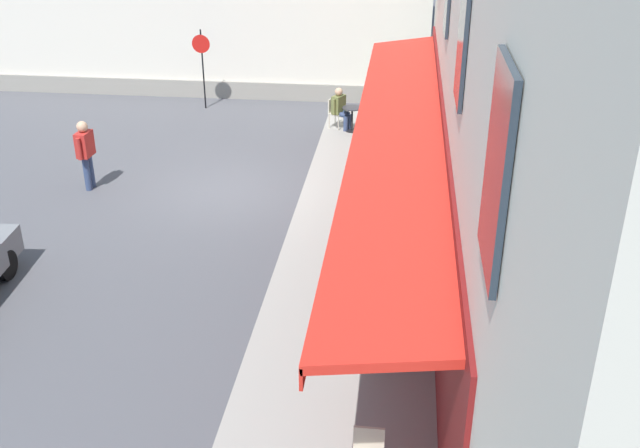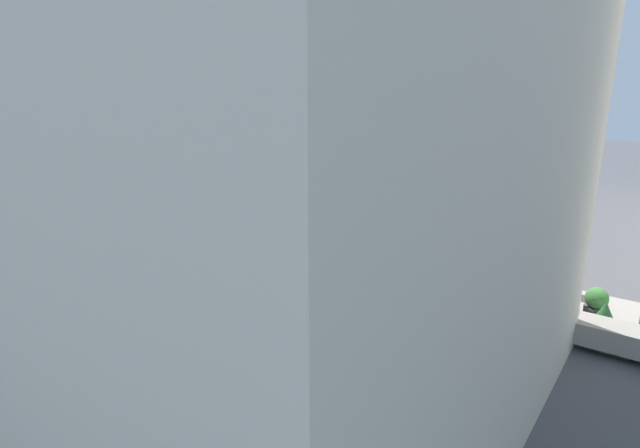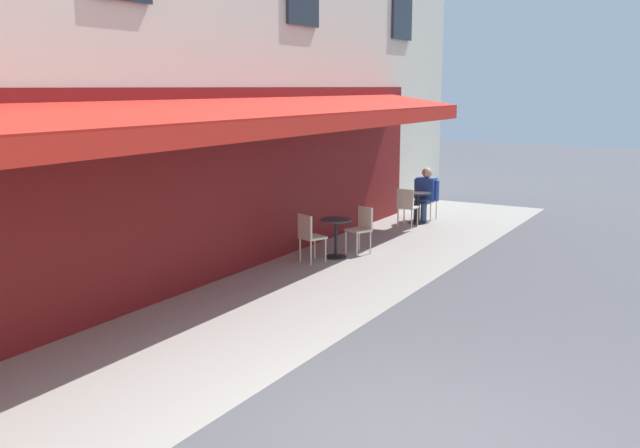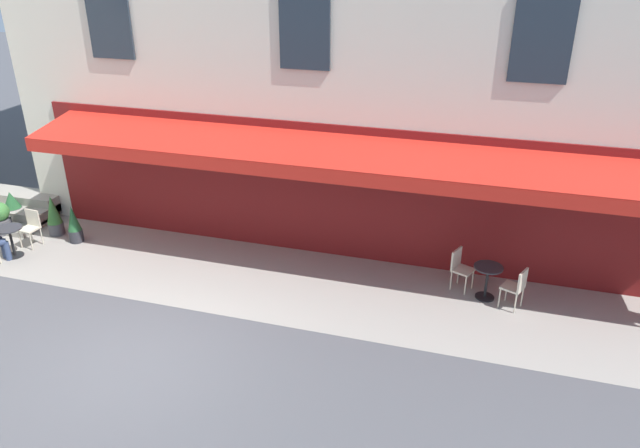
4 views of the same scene
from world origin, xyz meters
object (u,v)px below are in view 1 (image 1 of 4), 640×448
(cafe_chair_cream_under_awning, at_px, (363,330))
(potted_plant_under_sign, at_px, (385,107))
(cafe_chair_cream_by_window, at_px, (373,115))
(walking_pedestrian_in_red, at_px, (85,150))
(seated_patron_in_olive, at_px, (341,107))
(cafe_chair_cream_corner_left, at_px, (395,294))
(potted_plant_entrance_right, at_px, (387,128))
(cafe_chair_cream_corner_right, at_px, (335,110))
(potted_plant_entrance_left, at_px, (395,118))
(potted_plant_mid_terrace, at_px, (407,106))
(cafe_table_mid_terrace, at_px, (352,116))
(cafe_table_streetside, at_px, (380,314))
(no_parking_sign, at_px, (202,55))
(potted_plant_by_steps, at_px, (379,93))

(cafe_chair_cream_under_awning, bearing_deg, potted_plant_under_sign, 0.47)
(cafe_chair_cream_by_window, height_order, walking_pedestrian_in_red, walking_pedestrian_in_red)
(cafe_chair_cream_by_window, bearing_deg, seated_patron_in_olive, 76.38)
(cafe_chair_cream_corner_left, bearing_deg, potted_plant_entrance_right, 2.88)
(cafe_chair_cream_corner_right, relative_size, potted_plant_entrance_left, 0.86)
(walking_pedestrian_in_red, height_order, potted_plant_mid_terrace, walking_pedestrian_in_red)
(cafe_chair_cream_corner_right, bearing_deg, cafe_table_mid_terrace, -117.41)
(cafe_chair_cream_by_window, height_order, cafe_chair_cream_under_awning, same)
(cafe_chair_cream_by_window, height_order, potted_plant_entrance_left, potted_plant_entrance_left)
(potted_plant_entrance_left, distance_m, potted_plant_mid_terrace, 1.65)
(cafe_table_streetside, bearing_deg, potted_plant_under_sign, 1.66)
(potted_plant_mid_terrace, bearing_deg, potted_plant_entrance_left, 167.70)
(potted_plant_entrance_right, distance_m, potted_plant_mid_terrace, 2.45)
(seated_patron_in_olive, height_order, no_parking_sign, no_parking_sign)
(potted_plant_by_steps, xyz_separation_m, potted_plant_under_sign, (-1.02, -0.24, -0.16))
(potted_plant_mid_terrace, bearing_deg, walking_pedestrian_in_red, 130.15)
(cafe_table_streetside, relative_size, potted_plant_under_sign, 0.89)
(potted_plant_entrance_left, bearing_deg, potted_plant_mid_terrace, -12.30)
(potted_plant_entrance_left, bearing_deg, cafe_chair_cream_corner_right, 76.28)
(cafe_table_mid_terrace, bearing_deg, potted_plant_by_steps, -18.00)
(seated_patron_in_olive, height_order, potted_plant_entrance_right, seated_patron_in_olive)
(no_parking_sign, height_order, potted_plant_entrance_right, no_parking_sign)
(seated_patron_in_olive, bearing_deg, cafe_chair_cream_corner_right, 62.59)
(cafe_chair_cream_under_awning, height_order, potted_plant_mid_terrace, cafe_chair_cream_under_awning)
(cafe_table_mid_terrace, height_order, seated_patron_in_olive, seated_patron_in_olive)
(potted_plant_entrance_right, bearing_deg, potted_plant_by_steps, 6.55)
(cafe_chair_cream_under_awning, bearing_deg, no_parking_sign, 24.82)
(cafe_chair_cream_by_window, distance_m, cafe_table_streetside, 10.84)
(cafe_chair_cream_corner_right, height_order, potted_plant_under_sign, cafe_chair_cream_corner_right)
(potted_plant_under_sign, bearing_deg, no_parking_sign, 84.50)
(potted_plant_under_sign, bearing_deg, potted_plant_mid_terrace, -69.87)
(potted_plant_entrance_right, bearing_deg, cafe_chair_cream_corner_left, -177.12)
(seated_patron_in_olive, bearing_deg, potted_plant_entrance_right, -127.78)
(cafe_chair_cream_corner_right, xyz_separation_m, cafe_chair_cream_corner_left, (-10.57, -2.11, 0.00))
(cafe_chair_cream_corner_left, distance_m, potted_plant_entrance_left, 10.12)
(cafe_table_streetside, distance_m, seated_patron_in_olive, 11.19)
(seated_patron_in_olive, height_order, potted_plant_by_steps, seated_patron_in_olive)
(seated_patron_in_olive, xyz_separation_m, potted_plant_under_sign, (1.00, -1.33, -0.27))
(potted_plant_entrance_left, bearing_deg, cafe_chair_cream_under_awning, 178.77)
(walking_pedestrian_in_red, distance_m, potted_plant_entrance_left, 9.03)
(seated_patron_in_olive, relative_size, no_parking_sign, 0.49)
(potted_plant_by_steps, bearing_deg, no_parking_sign, 94.41)
(potted_plant_by_steps, relative_size, potted_plant_entrance_right, 1.24)
(walking_pedestrian_in_red, xyz_separation_m, potted_plant_by_steps, (7.39, -6.91, -0.45))
(cafe_chair_cream_by_window, relative_size, walking_pedestrian_in_red, 0.52)
(cafe_chair_cream_under_awning, distance_m, walking_pedestrian_in_red, 9.60)
(cafe_chair_cream_corner_left, relative_size, walking_pedestrian_in_red, 0.52)
(cafe_chair_cream_under_awning, relative_size, cafe_chair_cream_corner_left, 1.00)
(cafe_chair_cream_by_window, height_order, seated_patron_in_olive, seated_patron_in_olive)
(cafe_chair_cream_by_window, relative_size, potted_plant_mid_terrace, 1.09)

